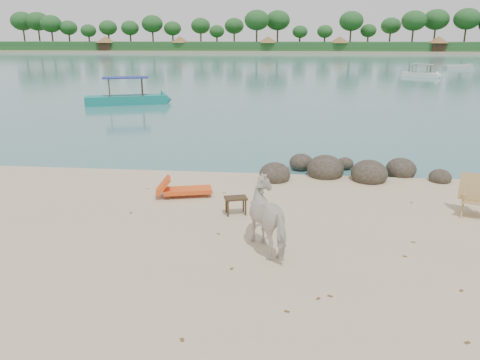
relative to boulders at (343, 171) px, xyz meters
The scene contains 12 objects.
water 84.04m from the boulders, 91.59° to the left, with size 400.00×400.00×0.00m, color #387071.
far_shore 164.03m from the boulders, 90.81° to the left, with size 420.00×90.00×1.40m, color tan.
far_scenery 130.76m from the boulders, 91.01° to the left, with size 420.00×18.00×9.50m.
boulders is the anchor object (origin of this frame).
cow 6.39m from the boulders, 110.15° to the right, with size 0.83×1.83×1.55m, color silver.
side_table 5.10m from the boulders, 129.29° to the right, with size 0.59×0.38×0.47m, color #322414, non-canonical shape.
lounge_chair 5.49m from the boulders, 151.33° to the right, with size 1.77×0.62×0.53m, color #E9511B, non-canonical shape.
deck_chair 4.57m from the boulders, 48.43° to the right, with size 0.68×0.75×1.07m, color tan, non-canonical shape.
boat_near 21.59m from the boulders, 128.57° to the left, with size 6.35×1.43×3.09m, color #127A71, non-canonical shape.
boat_mid 45.85m from the boulders, 72.64° to the left, with size 4.94×1.11×2.42m, color silver, non-canonical shape.
boat_far 63.97m from the boulders, 68.81° to the left, with size 5.47×1.23×0.63m, color #B5B5B1, non-canonical shape.
dead_leaves 5.94m from the boulders, 110.52° to the right, with size 8.00×7.45×0.00m.
Camera 1 is at (0.44, -9.55, 4.57)m, focal length 35.00 mm.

